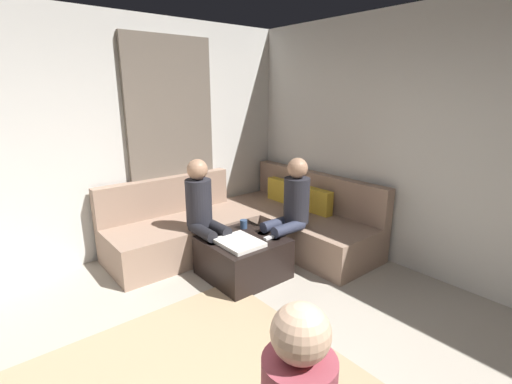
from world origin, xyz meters
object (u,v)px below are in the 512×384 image
at_px(sectional_couch, 248,225).
at_px(person_on_couch_side, 204,211).
at_px(game_remote, 270,237).
at_px(person_on_couch_back, 290,208).
at_px(coffee_mug, 244,224).
at_px(ottoman, 243,257).

xyz_separation_m(sectional_couch, person_on_couch_side, (0.15, -0.71, 0.38)).
distance_m(game_remote, person_on_couch_back, 0.41).
bearing_deg(sectional_couch, person_on_couch_back, 4.76).
xyz_separation_m(game_remote, person_on_couch_side, (-0.57, -0.43, 0.23)).
relative_size(sectional_couch, game_remote, 17.00).
xyz_separation_m(game_remote, person_on_couch_back, (-0.06, 0.33, 0.23)).
bearing_deg(coffee_mug, person_on_couch_side, -113.95).
relative_size(ottoman, person_on_couch_side, 0.63).
xyz_separation_m(coffee_mug, game_remote, (0.40, 0.04, -0.04)).
bearing_deg(coffee_mug, game_remote, 5.71).
relative_size(coffee_mug, person_on_couch_back, 0.08).
xyz_separation_m(sectional_couch, person_on_couch_back, (0.66, 0.06, 0.38)).
bearing_deg(person_on_couch_side, ottoman, 118.41).
bearing_deg(person_on_couch_side, coffee_mug, 156.05).
distance_m(ottoman, game_remote, 0.36).
height_order(sectional_couch, coffee_mug, sectional_couch).
xyz_separation_m(ottoman, coffee_mug, (-0.22, 0.18, 0.26)).
bearing_deg(coffee_mug, sectional_couch, 135.29).
bearing_deg(person_on_couch_side, sectional_couch, -168.29).
relative_size(ottoman, game_remote, 5.07).
height_order(game_remote, person_on_couch_back, person_on_couch_back).
bearing_deg(sectional_couch, ottoman, -42.63).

